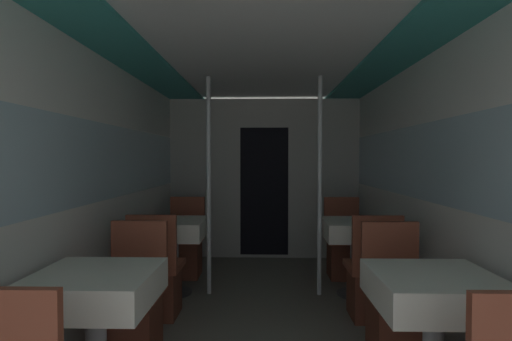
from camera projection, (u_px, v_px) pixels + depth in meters
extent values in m
cube|color=silver|center=(99.00, 193.00, 3.12)|extent=(0.05, 6.72, 2.12)
cube|color=silver|center=(100.00, 162.00, 3.11)|extent=(0.03, 6.18, 0.61)
cube|color=silver|center=(431.00, 193.00, 3.06)|extent=(0.05, 6.72, 2.12)
cube|color=silver|center=(430.00, 162.00, 3.05)|extent=(0.03, 6.18, 0.61)
cube|color=silver|center=(264.00, 48.00, 3.06)|extent=(2.58, 6.72, 0.04)
cube|color=teal|center=(127.00, 54.00, 3.08)|extent=(0.46, 6.45, 0.03)
cube|color=teal|center=(403.00, 52.00, 3.03)|extent=(0.46, 6.45, 0.03)
cube|color=#A8A8A3|center=(264.00, 178.00, 5.36)|extent=(2.52, 0.08, 2.12)
cube|color=black|center=(264.00, 191.00, 5.32)|extent=(0.64, 0.01, 1.70)
cylinder|color=#B7B7BC|center=(96.00, 340.00, 2.13)|extent=(0.11, 0.11, 0.69)
cube|color=#93704C|center=(95.00, 274.00, 2.12)|extent=(0.59, 0.59, 0.02)
cube|color=white|center=(95.00, 287.00, 2.13)|extent=(0.63, 0.63, 0.17)
cube|color=brown|center=(132.00, 325.00, 2.70)|extent=(0.34, 0.34, 0.40)
cube|color=brown|center=(131.00, 292.00, 2.70)|extent=(0.40, 0.40, 0.05)
cube|color=brown|center=(139.00, 251.00, 2.87)|extent=(0.40, 0.04, 0.43)
cylinder|color=#4C4C51|center=(173.00, 292.00, 3.94)|extent=(0.37, 0.37, 0.01)
cylinder|color=#B7B7BC|center=(173.00, 257.00, 3.92)|extent=(0.11, 0.11, 0.69)
cube|color=#93704C|center=(173.00, 221.00, 3.91)|extent=(0.59, 0.59, 0.02)
cube|color=white|center=(173.00, 229.00, 3.92)|extent=(0.63, 0.63, 0.17)
cube|color=brown|center=(158.00, 292.00, 3.36)|extent=(0.34, 0.34, 0.40)
cube|color=brown|center=(158.00, 266.00, 3.36)|extent=(0.40, 0.40, 0.05)
cube|color=brown|center=(151.00, 242.00, 3.17)|extent=(0.40, 0.04, 0.43)
cube|color=brown|center=(185.00, 259.00, 4.49)|extent=(0.34, 0.34, 0.40)
cube|color=brown|center=(185.00, 239.00, 4.49)|extent=(0.40, 0.40, 0.05)
cube|color=brown|center=(188.00, 215.00, 4.66)|extent=(0.40, 0.04, 0.43)
cylinder|color=silver|center=(209.00, 186.00, 3.90)|extent=(0.04, 0.04, 2.12)
cube|color=#93704C|center=(434.00, 276.00, 2.08)|extent=(0.59, 0.59, 0.02)
cube|color=white|center=(434.00, 290.00, 2.09)|extent=(0.63, 0.63, 0.17)
cube|color=brown|center=(397.00, 328.00, 2.66)|extent=(0.34, 0.34, 0.40)
cube|color=brown|center=(398.00, 294.00, 2.66)|extent=(0.40, 0.40, 0.05)
cube|color=brown|center=(390.00, 252.00, 2.83)|extent=(0.40, 0.04, 0.43)
cylinder|color=#4C4C51|center=(355.00, 294.00, 3.90)|extent=(0.37, 0.37, 0.01)
cylinder|color=#B7B7BC|center=(356.00, 258.00, 3.88)|extent=(0.11, 0.11, 0.69)
cube|color=#93704C|center=(356.00, 222.00, 3.87)|extent=(0.59, 0.59, 0.02)
cube|color=white|center=(356.00, 229.00, 3.88)|extent=(0.63, 0.63, 0.17)
cube|color=brown|center=(371.00, 294.00, 3.32)|extent=(0.34, 0.34, 0.40)
cube|color=brown|center=(371.00, 267.00, 3.32)|extent=(0.40, 0.40, 0.05)
cube|color=brown|center=(378.00, 243.00, 3.13)|extent=(0.40, 0.04, 0.43)
cube|color=brown|center=(344.00, 260.00, 4.45)|extent=(0.34, 0.34, 0.40)
cube|color=brown|center=(344.00, 240.00, 4.45)|extent=(0.40, 0.40, 0.05)
cube|color=brown|center=(341.00, 216.00, 4.62)|extent=(0.40, 0.04, 0.43)
cylinder|color=silver|center=(320.00, 186.00, 3.87)|extent=(0.04, 0.04, 2.12)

